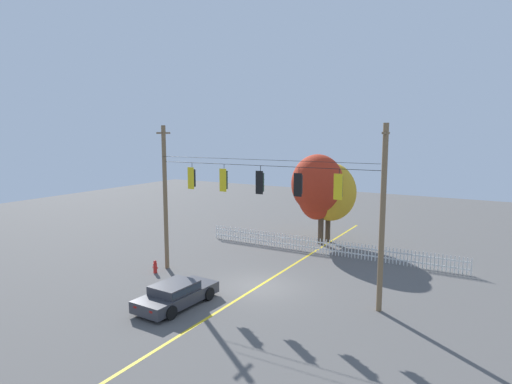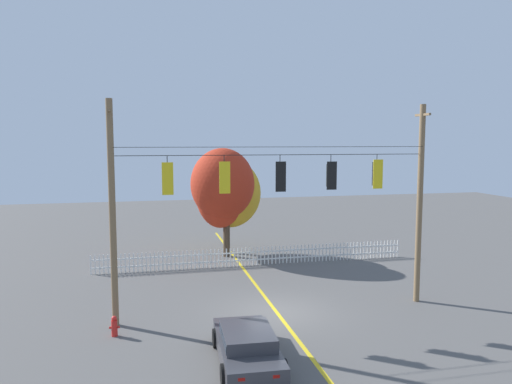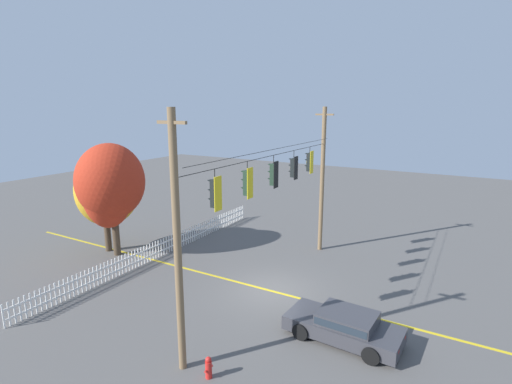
% 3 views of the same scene
% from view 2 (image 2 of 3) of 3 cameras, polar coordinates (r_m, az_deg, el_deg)
% --- Properties ---
extents(ground, '(80.00, 80.00, 0.00)m').
position_cam_2_polar(ground, '(20.75, 2.46, -14.02)').
color(ground, '#565451').
extents(lane_centerline_stripe, '(0.16, 36.00, 0.01)m').
position_cam_2_polar(lane_centerline_stripe, '(20.75, 2.46, -14.01)').
color(lane_centerline_stripe, gold).
rests_on(lane_centerline_stripe, ground).
extents(signal_support_span, '(13.18, 1.10, 8.69)m').
position_cam_2_polar(signal_support_span, '(19.68, 2.52, -1.77)').
color(signal_support_span, brown).
rests_on(signal_support_span, ground).
extents(traffic_signal_eastbound_side, '(0.43, 0.38, 1.51)m').
position_cam_2_polar(traffic_signal_eastbound_side, '(18.86, -10.42, 1.60)').
color(traffic_signal_eastbound_side, black).
extents(traffic_signal_northbound_secondary, '(0.43, 0.38, 1.51)m').
position_cam_2_polar(traffic_signal_northbound_secondary, '(19.08, -3.77, 1.75)').
color(traffic_signal_northbound_secondary, black).
extents(traffic_signal_northbound_primary, '(0.43, 0.38, 1.49)m').
position_cam_2_polar(traffic_signal_northbound_primary, '(19.57, 2.85, 1.86)').
color(traffic_signal_northbound_primary, black).
extents(traffic_signal_westbound_side, '(0.43, 0.38, 1.45)m').
position_cam_2_polar(traffic_signal_westbound_side, '(20.27, 8.83, 1.96)').
color(traffic_signal_westbound_side, black).
extents(traffic_signal_southbound_primary, '(0.43, 0.38, 1.45)m').
position_cam_2_polar(traffic_signal_southbound_primary, '(21.12, 14.08, 2.10)').
color(traffic_signal_southbound_primary, black).
extents(white_picket_fence, '(18.13, 0.06, 1.05)m').
position_cam_2_polar(white_picket_fence, '(28.01, -0.10, -7.58)').
color(white_picket_fence, white).
rests_on(white_picket_fence, ground).
extents(autumn_maple_near_fence, '(3.88, 3.79, 6.71)m').
position_cam_2_polar(autumn_maple_near_fence, '(29.33, -4.07, 0.67)').
color(autumn_maple_near_fence, '#473828').
rests_on(autumn_maple_near_fence, ground).
extents(autumn_maple_mid, '(3.98, 3.30, 6.03)m').
position_cam_2_polar(autumn_maple_mid, '(30.44, -3.04, 0.07)').
color(autumn_maple_mid, '#473828').
rests_on(autumn_maple_mid, ground).
extents(parked_car, '(2.13, 4.42, 1.15)m').
position_cam_2_polar(parked_car, '(16.22, -1.05, -17.61)').
color(parked_car, '#38383D').
rests_on(parked_car, ground).
extents(fire_hydrant, '(0.38, 0.22, 0.77)m').
position_cam_2_polar(fire_hydrant, '(19.00, -16.40, -14.98)').
color(fire_hydrant, red).
rests_on(fire_hydrant, ground).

